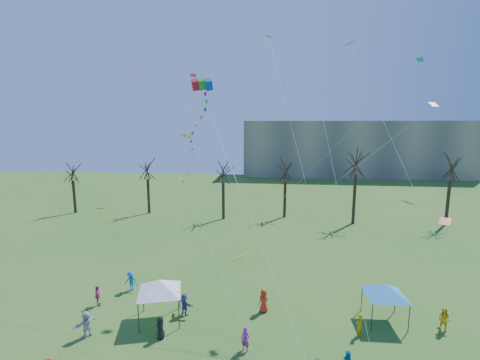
# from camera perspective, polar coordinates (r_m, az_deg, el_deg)

# --- Properties ---
(distant_building) EXTENTS (60.00, 14.00, 15.00)m
(distant_building) POSITION_cam_1_polar(r_m,az_deg,el_deg) (97.94, 18.88, 5.11)
(distant_building) COLOR gray
(distant_building) RESTS_ON ground
(bare_tree_row) EXTENTS (69.75, 8.01, 11.16)m
(bare_tree_row) POSITION_cam_1_polar(r_m,az_deg,el_deg) (49.79, 12.13, 0.91)
(bare_tree_row) COLOR black
(bare_tree_row) RESTS_ON ground
(big_box_kite) EXTENTS (4.67, 6.59, 19.67)m
(big_box_kite) POSITION_cam_1_polar(r_m,az_deg,el_deg) (22.89, -7.07, 6.84)
(big_box_kite) COLOR red
(big_box_kite) RESTS_ON ground
(canopy_tent_white) EXTENTS (4.01, 4.01, 3.12)m
(canopy_tent_white) POSITION_cam_1_polar(r_m,az_deg,el_deg) (25.78, -13.59, -17.14)
(canopy_tent_white) COLOR #3F3F44
(canopy_tent_white) RESTS_ON ground
(canopy_tent_blue) EXTENTS (3.80, 3.80, 2.85)m
(canopy_tent_blue) POSITION_cam_1_polar(r_m,az_deg,el_deg) (27.17, 23.58, -16.80)
(canopy_tent_blue) COLOR #3F3F44
(canopy_tent_blue) RESTS_ON ground
(festival_crowd) EXTENTS (26.67, 13.14, 1.81)m
(festival_crowd) POSITION_cam_1_polar(r_m,az_deg,el_deg) (23.26, -0.13, -25.19)
(festival_crowd) COLOR red
(festival_crowd) RESTS_ON ground
(small_kites_aloft) EXTENTS (25.75, 19.48, 30.98)m
(small_kites_aloft) POSITION_cam_1_polar(r_m,az_deg,el_deg) (24.88, 7.43, 7.96)
(small_kites_aloft) COLOR orange
(small_kites_aloft) RESTS_ON ground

